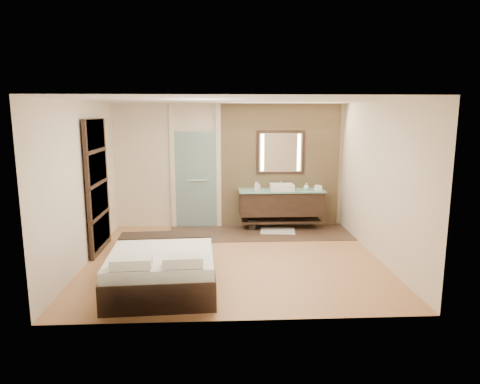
{
  "coord_description": "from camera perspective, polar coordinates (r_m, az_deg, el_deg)",
  "views": [
    {
      "loc": [
        -0.25,
        -7.09,
        2.5
      ],
      "look_at": [
        0.14,
        0.6,
        1.07
      ],
      "focal_mm": 32.0,
      "sensor_mm": 36.0,
      "label": 1
    }
  ],
  "objects": [
    {
      "name": "soap_bottle_c",
      "position": [
        9.31,
        8.85,
        0.74
      ],
      "size": [
        0.12,
        0.12,
        0.15
      ],
      "primitive_type": "imported",
      "rotation": [
        0.0,
        0.0,
        -0.07
      ],
      "color": "silver",
      "rests_on": "vanity"
    },
    {
      "name": "soap_bottle_b",
      "position": [
        9.15,
        2.44,
        0.8
      ],
      "size": [
        0.08,
        0.09,
        0.18
      ],
      "primitive_type": "imported",
      "rotation": [
        0.0,
        0.0,
        -0.02
      ],
      "color": "#B2B2B2",
      "rests_on": "vanity"
    },
    {
      "name": "tissue_box",
      "position": [
        9.32,
        10.39,
        0.55
      ],
      "size": [
        0.14,
        0.14,
        0.1
      ],
      "primitive_type": "cube",
      "rotation": [
        0.0,
        0.0,
        0.2
      ],
      "color": "white",
      "rests_on": "vanity"
    },
    {
      "name": "floor",
      "position": [
        7.52,
        -0.83,
        -8.89
      ],
      "size": [
        5.0,
        5.0,
        0.0
      ],
      "primitive_type": "plane",
      "color": "#A67145",
      "rests_on": "ground"
    },
    {
      "name": "soap_bottle_a",
      "position": [
        9.06,
        2.17,
        0.82
      ],
      "size": [
        0.11,
        0.11,
        0.22
      ],
      "primitive_type": "imported",
      "rotation": [
        0.0,
        0.0,
        0.27
      ],
      "color": "silver",
      "rests_on": "vanity"
    },
    {
      "name": "bed",
      "position": [
        6.38,
        -10.26,
        -9.87
      ],
      "size": [
        1.57,
        1.92,
        0.71
      ],
      "rotation": [
        0.0,
        0.0,
        0.05
      ],
      "color": "black",
      "rests_on": "floor"
    },
    {
      "name": "frosted_door",
      "position": [
        9.41,
        -5.9,
        2.17
      ],
      "size": [
        1.1,
        0.12,
        2.7
      ],
      "color": "#A9D6D0",
      "rests_on": "floor"
    },
    {
      "name": "cup",
      "position": [
        9.38,
        10.26,
        0.6
      ],
      "size": [
        0.12,
        0.12,
        0.1
      ],
      "primitive_type": "imported",
      "rotation": [
        0.0,
        0.0,
        -0.02
      ],
      "color": "white",
      "rests_on": "vanity"
    },
    {
      "name": "bath_mat",
      "position": [
        9.2,
        5.04,
        -5.18
      ],
      "size": [
        0.77,
        0.58,
        0.02
      ],
      "primitive_type": "cube",
      "rotation": [
        0.0,
        0.0,
        -0.12
      ],
      "color": "silver",
      "rests_on": "floor"
    },
    {
      "name": "stone_wall",
      "position": [
        9.47,
        5.35,
        3.49
      ],
      "size": [
        2.6,
        0.08,
        2.7
      ],
      "primitive_type": "cube",
      "color": "tan",
      "rests_on": "floor"
    },
    {
      "name": "mirror_unit",
      "position": [
        9.38,
        5.43,
        5.27
      ],
      "size": [
        1.06,
        0.04,
        0.96
      ],
      "color": "black",
      "rests_on": "stone_wall"
    },
    {
      "name": "tile_strip",
      "position": [
        9.08,
        2.61,
        -5.44
      ],
      "size": [
        3.8,
        1.3,
        0.01
      ],
      "primitive_type": "cube",
      "color": "#36261D",
      "rests_on": "floor"
    },
    {
      "name": "waste_bin",
      "position": [
        9.28,
        1.62,
        -4.38
      ],
      "size": [
        0.23,
        0.23,
        0.23
      ],
      "primitive_type": "cylinder",
      "rotation": [
        0.0,
        0.0,
        0.28
      ],
      "color": "black",
      "rests_on": "floor"
    },
    {
      "name": "vanity",
      "position": [
        9.31,
        5.52,
        -1.43
      ],
      "size": [
        1.85,
        0.55,
        0.88
      ],
      "color": "black",
      "rests_on": "stone_wall"
    },
    {
      "name": "shoji_partition",
      "position": [
        8.1,
        -18.43,
        0.81
      ],
      "size": [
        0.06,
        1.2,
        2.4
      ],
      "color": "black",
      "rests_on": "floor"
    }
  ]
}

